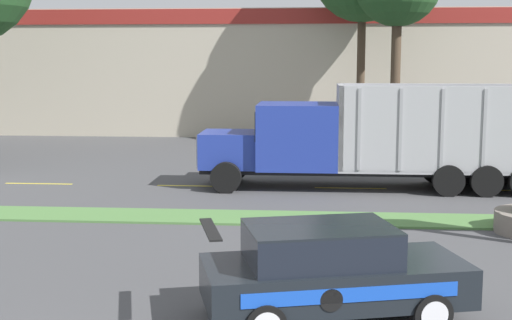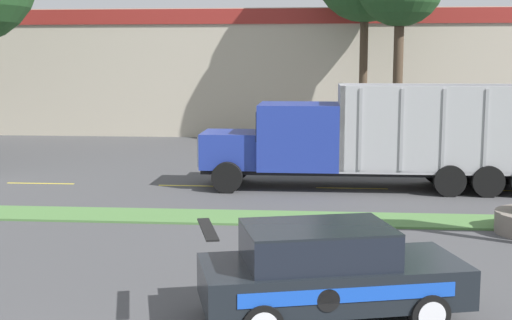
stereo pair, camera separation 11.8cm
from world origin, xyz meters
name	(u,v)px [view 2 (the right image)]	position (x,y,z in m)	size (l,w,h in m)	color
grass_verge	(202,217)	(0.00, 11.11, 0.03)	(120.00, 1.67, 0.06)	#517F42
centre_line_3	(41,183)	(-6.50, 15.95, 0.00)	(2.40, 0.14, 0.01)	yellow
centre_line_4	(193,186)	(-1.10, 15.95, 0.00)	(2.40, 0.14, 0.01)	yellow
centre_line_5	(352,188)	(4.30, 15.95, 0.00)	(2.40, 0.14, 0.01)	yellow
dump_truck_trail	(342,143)	(3.94, 16.03, 1.53)	(11.08, 2.79, 3.47)	black
rally_car	(328,271)	(3.32, 3.73, 0.84)	(4.70, 2.92, 1.65)	black
traffic_cone	(414,279)	(4.95, 5.16, 0.28)	(0.42, 0.42, 0.57)	black
store_building_backdrop	(284,71)	(1.02, 36.83, 3.50)	(37.11, 12.10, 6.99)	#BCB29E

